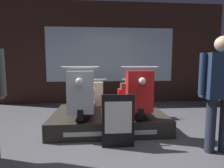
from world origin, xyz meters
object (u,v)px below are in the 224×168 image
Objects in this scene: scooter_display_right at (133,95)px; scooter_backrow_0 at (94,99)px; person_right_browsing at (220,85)px; scooter_backrow_1 at (130,98)px; scooter_display_left at (84,96)px; price_sign_board at (118,121)px.

scooter_display_right is 1.44m from scooter_backrow_0.
person_right_browsing is (0.98, -1.11, 0.32)m from scooter_display_right.
scooter_backrow_0 is 0.95m from scooter_backrow_1.
scooter_display_right is 1.00× the size of scooter_backrow_1.
scooter_backrow_1 is 2.49m from person_right_browsing.
scooter_backrow_1 is (1.13, 1.17, -0.29)m from scooter_display_left.
scooter_backrow_1 reaches higher than price_sign_board.
scooter_display_right is at bearing 0.00° from scooter_display_left.
price_sign_board is (-1.37, 0.25, -0.55)m from person_right_browsing.
person_right_browsing is at bearing -10.27° from price_sign_board.
scooter_display_left is 1.06m from price_sign_board.
scooter_display_left reaches higher than scooter_backrow_0.
scooter_display_left is at bearing 123.79° from price_sign_board.
scooter_backrow_0 is 1.00× the size of scooter_backrow_1.
scooter_backrow_1 is at bearing 74.55° from price_sign_board.
scooter_display_right is at bearing -98.19° from scooter_backrow_1.
scooter_display_right reaches higher than scooter_backrow_0.
scooter_display_left is 1.00× the size of scooter_backrow_1.
scooter_display_left reaches higher than scooter_backrow_1.
scooter_backrow_0 and scooter_backrow_1 have the same top height.
scooter_backrow_1 is (0.95, 0.00, 0.00)m from scooter_backrow_0.
person_right_browsing is (0.81, -2.28, 0.61)m from scooter_backrow_1.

